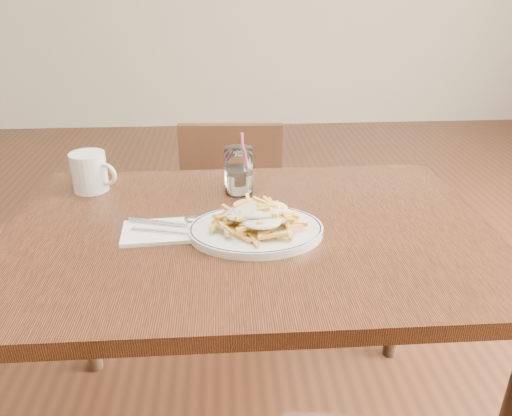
{
  "coord_description": "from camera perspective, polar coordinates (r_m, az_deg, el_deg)",
  "views": [
    {
      "loc": [
        -0.05,
        -1.09,
        1.33
      ],
      "look_at": [
        0.02,
        -0.04,
        0.82
      ],
      "focal_mm": 35.0,
      "sensor_mm": 36.0,
      "label": 1
    }
  ],
  "objects": [
    {
      "name": "chair_far",
      "position": [
        2.03,
        -2.65,
        0.58
      ],
      "size": [
        0.4,
        0.4,
        0.82
      ],
      "color": "black",
      "rests_on": "ground"
    },
    {
      "name": "loaded_fries",
      "position": [
        1.17,
        0.0,
        -0.65
      ],
      "size": [
        0.25,
        0.22,
        0.06
      ],
      "color": "gold",
      "rests_on": "fries_plate"
    },
    {
      "name": "water_glass",
      "position": [
        1.41,
        -1.97,
        3.97
      ],
      "size": [
        0.08,
        0.08,
        0.18
      ],
      "color": "white",
      "rests_on": "table"
    },
    {
      "name": "napkin",
      "position": [
        1.22,
        -10.72,
        -2.63
      ],
      "size": [
        0.2,
        0.13,
        0.01
      ],
      "primitive_type": "cube",
      "rotation": [
        0.0,
        0.0,
        0.07
      ],
      "color": "white",
      "rests_on": "table"
    },
    {
      "name": "cutlery",
      "position": [
        1.23,
        -10.74,
        -2.16
      ],
      "size": [
        0.21,
        0.11,
        0.01
      ],
      "color": "silver",
      "rests_on": "napkin"
    },
    {
      "name": "coffee_mug",
      "position": [
        1.5,
        -18.43,
        3.93
      ],
      "size": [
        0.14,
        0.1,
        0.11
      ],
      "color": "silver",
      "rests_on": "table"
    },
    {
      "name": "table",
      "position": [
        1.27,
        -0.8,
        -5.34
      ],
      "size": [
        1.2,
        0.8,
        0.75
      ],
      "color": "black",
      "rests_on": "ground"
    },
    {
      "name": "fries_plate",
      "position": [
        1.19,
        0.0,
        -2.54
      ],
      "size": [
        0.33,
        0.28,
        0.02
      ],
      "color": "silver",
      "rests_on": "table"
    }
  ]
}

